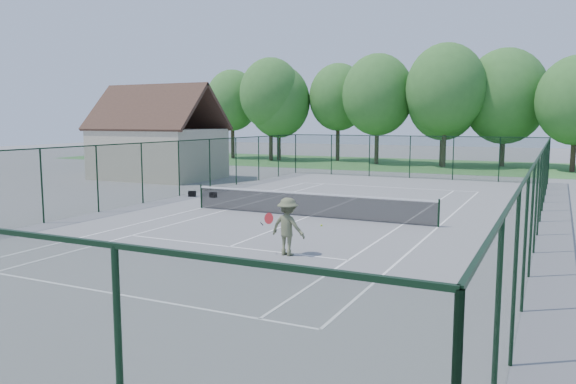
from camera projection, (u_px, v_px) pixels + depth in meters
name	position (u px, v px, depth m)	size (l,w,h in m)	color
ground	(308.00, 217.00, 24.07)	(140.00, 140.00, 0.00)	gray
grass_far	(441.00, 166.00, 50.86)	(80.00, 16.00, 0.01)	#43813C
court_lines	(308.00, 217.00, 24.07)	(11.05, 23.85, 0.01)	white
tennis_net	(308.00, 203.00, 23.99)	(11.08, 0.08, 1.10)	black
fence_enclosure	(308.00, 181.00, 23.87)	(18.05, 36.05, 3.02)	#16331C
utility_building	(158.00, 134.00, 39.50)	(8.60, 6.27, 6.63)	beige
tree_line_far	(444.00, 99.00, 50.10)	(39.40, 6.40, 9.70)	#3D2F21
sports_bag_a	(192.00, 194.00, 30.37)	(0.38, 0.23, 0.31)	black
sports_bag_b	(213.00, 195.00, 30.01)	(0.37, 0.22, 0.29)	black
tennis_player	(288.00, 227.00, 17.12)	(1.85, 0.84, 1.77)	#5E6344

